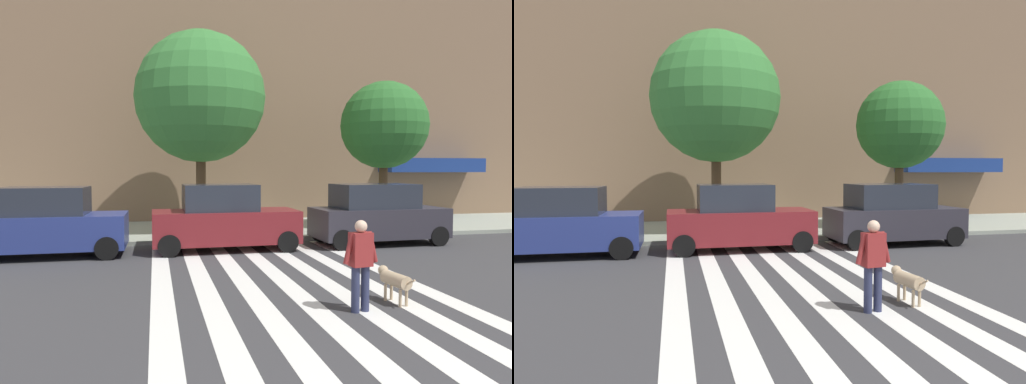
# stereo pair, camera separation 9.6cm
# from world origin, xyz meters

# --- Properties ---
(ground_plane) EXTENTS (160.00, 160.00, 0.00)m
(ground_plane) POSITION_xyz_m (0.00, 7.01, 0.00)
(ground_plane) COLOR #353538
(sidewalk_far) EXTENTS (80.00, 6.00, 0.15)m
(sidewalk_far) POSITION_xyz_m (0.00, 17.02, 0.07)
(sidewalk_far) COLOR #979E8F
(sidewalk_far) RESTS_ON ground_plane
(crosswalk_stripes) EXTENTS (5.85, 13.42, 0.01)m
(crosswalk_stripes) POSITION_xyz_m (-0.38, 7.01, 0.00)
(crosswalk_stripes) COLOR silver
(crosswalk_stripes) RESTS_ON ground_plane
(parked_car_near_curb) EXTENTS (4.23, 1.99, 2.03)m
(parked_car_near_curb) POSITION_xyz_m (-6.20, 12.71, 0.97)
(parked_car_near_curb) COLOR navy
(parked_car_near_curb) RESTS_ON ground_plane
(parked_car_behind_first) EXTENTS (4.52, 1.95, 2.07)m
(parked_car_behind_first) POSITION_xyz_m (-1.09, 12.71, 0.97)
(parked_car_behind_first) COLOR maroon
(parked_car_behind_first) RESTS_ON ground_plane
(parked_car_third_in_line) EXTENTS (4.48, 2.06, 2.04)m
(parked_car_third_in_line) POSITION_xyz_m (4.15, 12.71, 0.99)
(parked_car_third_in_line) COLOR #2D2A33
(parked_car_third_in_line) RESTS_ON ground_plane
(street_tree_nearest) EXTENTS (4.95, 4.95, 7.60)m
(street_tree_nearest) POSITION_xyz_m (-1.48, 16.07, 5.26)
(street_tree_nearest) COLOR #4C3823
(street_tree_nearest) RESTS_ON sidewalk_far
(street_tree_middle) EXTENTS (3.50, 3.50, 5.93)m
(street_tree_middle) POSITION_xyz_m (5.86, 15.50, 4.30)
(street_tree_middle) COLOR #4C3823
(street_tree_middle) RESTS_ON sidewalk_far
(pedestrian_dog_walker) EXTENTS (0.71, 0.29, 1.64)m
(pedestrian_dog_walker) POSITION_xyz_m (0.35, 5.98, 0.93)
(pedestrian_dog_walker) COLOR #282D4C
(pedestrian_dog_walker) RESTS_ON ground_plane
(dog_on_leash) EXTENTS (0.34, 1.04, 0.65)m
(dog_on_leash) POSITION_xyz_m (1.22, 6.35, 0.44)
(dog_on_leash) COLOR tan
(dog_on_leash) RESTS_ON ground_plane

